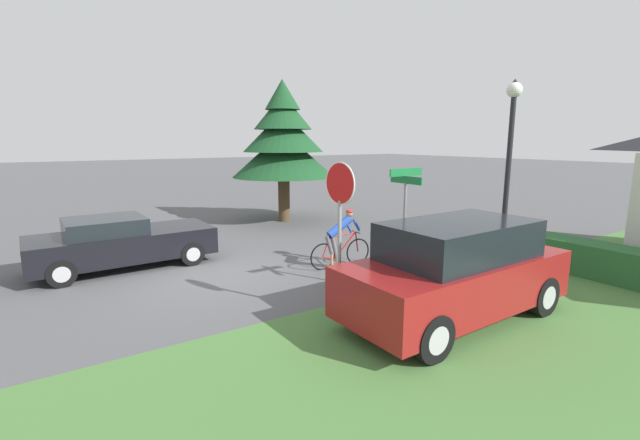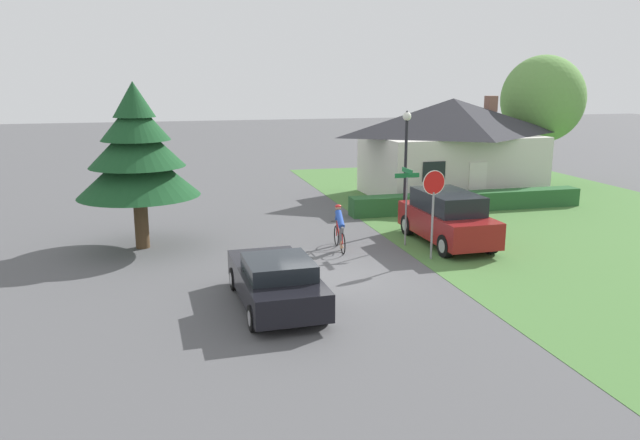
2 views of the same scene
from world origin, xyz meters
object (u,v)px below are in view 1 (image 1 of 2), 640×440
street_lamp (510,150)px  conifer_tall_near (283,140)px  parked_suv_right (456,271)px  street_name_sign (405,208)px  sedan_left_lane (121,242)px  cyclist (340,239)px  stop_sign (340,207)px

street_lamp → conifer_tall_near: bearing=-178.4°
parked_suv_right → street_name_sign: bearing=83.8°
sedan_left_lane → parked_suv_right: parked_suv_right is taller
street_lamp → street_name_sign: street_lamp is taller
cyclist → conifer_tall_near: (-6.61, 1.93, 2.58)m
stop_sign → street_name_sign: size_ratio=1.07×
conifer_tall_near → street_lamp: bearing=1.6°
parked_suv_right → stop_sign: stop_sign is taller
cyclist → conifer_tall_near: conifer_tall_near is taller
cyclist → stop_sign: 3.47m
sedan_left_lane → parked_suv_right: 8.44m
cyclist → parked_suv_right: parked_suv_right is taller
street_name_sign → stop_sign: bearing=-84.7°
sedan_left_lane → stop_sign: bearing=-64.2°
stop_sign → conifer_tall_near: (-9.18, 3.83, 1.21)m
parked_suv_right → street_name_sign: street_name_sign is taller
street_lamp → parked_suv_right: bearing=-74.4°
sedan_left_lane → stop_sign: 6.57m
street_name_sign → cyclist: bearing=178.5°
cyclist → street_lamp: bearing=-51.6°
cyclist → street_lamp: (3.25, 2.20, 2.36)m
cyclist → street_lamp: size_ratio=0.40×
sedan_left_lane → cyclist: (3.12, 4.85, 0.06)m
parked_suv_right → street_lamp: bearing=14.6°
street_name_sign → conifer_tall_near: (-9.01, 1.99, 1.43)m
parked_suv_right → conifer_tall_near: (-10.53, 2.13, 2.39)m
cyclist → parked_suv_right: (3.92, -0.20, 0.19)m
parked_suv_right → street_lamp: 3.30m
sedan_left_lane → street_lamp: 9.81m
parked_suv_right → street_lamp: size_ratio=1.00×
cyclist → conifer_tall_near: size_ratio=0.32×
sedan_left_lane → stop_sign: size_ratio=1.54×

